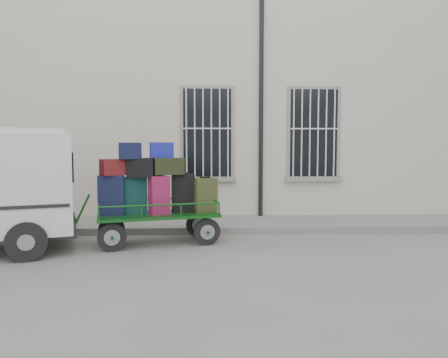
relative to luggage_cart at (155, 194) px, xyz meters
The scene contains 4 objects.
ground 1.80m from the luggage_cart, 21.91° to the right, with size 80.00×80.00×0.00m, color slate.
building 5.51m from the luggage_cart, 74.11° to the left, with size 24.00×5.15×6.00m.
sidewalk 2.34m from the luggage_cart, 49.37° to the left, with size 24.00×1.70×0.15m, color slate.
luggage_cart is the anchor object (origin of this frame).
Camera 1 is at (-0.36, -7.11, 1.79)m, focal length 32.00 mm.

